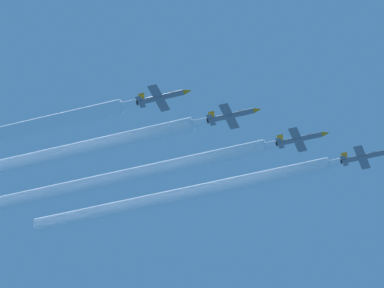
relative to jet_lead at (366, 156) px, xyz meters
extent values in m
cylinder|color=slate|center=(0.00, -0.30, -0.03)|extent=(1.05, 9.03, 1.05)
ellipsoid|color=black|center=(0.00, 1.69, 0.42)|extent=(0.58, 2.09, 0.47)
cube|color=slate|center=(0.00, -0.75, -0.10)|extent=(7.61, 1.81, 0.11)
cube|color=slate|center=(0.00, -4.40, -0.03)|extent=(3.23, 1.05, 0.11)
cube|color=orange|center=(0.00, -4.32, 1.30)|extent=(0.10, 1.24, 1.62)
cylinder|color=black|center=(0.00, -5.05, -0.03)|extent=(0.78, 0.57, 0.78)
cylinder|color=slate|center=(11.01, -10.67, -1.18)|extent=(1.05, 9.03, 1.05)
cone|color=orange|center=(11.01, -5.39, -1.18)|extent=(0.99, 1.52, 0.99)
ellipsoid|color=black|center=(11.01, -8.68, -0.74)|extent=(0.58, 2.09, 0.47)
cube|color=slate|center=(11.01, -11.12, -1.26)|extent=(7.61, 1.81, 0.11)
cube|color=slate|center=(11.01, -14.77, -1.18)|extent=(3.23, 1.05, 0.11)
cube|color=orange|center=(11.01, -14.69, 0.15)|extent=(0.10, 1.24, 1.62)
cylinder|color=black|center=(11.01, -15.42, -1.18)|extent=(0.78, 0.57, 0.78)
cylinder|color=slate|center=(23.60, -20.80, -2.46)|extent=(1.05, 9.03, 1.05)
cone|color=orange|center=(23.60, -15.53, -2.46)|extent=(0.99, 1.52, 0.99)
ellipsoid|color=black|center=(23.60, -18.82, -2.01)|extent=(0.58, 2.09, 0.47)
cube|color=slate|center=(23.60, -21.26, -2.53)|extent=(7.61, 1.81, 0.11)
cube|color=slate|center=(23.60, -24.90, -2.46)|extent=(3.23, 1.05, 0.11)
cube|color=orange|center=(23.60, -24.83, -1.12)|extent=(0.10, 1.24, 1.62)
cylinder|color=black|center=(23.60, -25.56, -2.46)|extent=(0.78, 0.57, 0.78)
cylinder|color=slate|center=(34.90, -30.95, -4.27)|extent=(1.05, 9.03, 1.05)
cone|color=orange|center=(34.90, -25.67, -4.27)|extent=(0.99, 1.52, 0.99)
ellipsoid|color=black|center=(34.90, -28.96, -3.82)|extent=(0.58, 2.09, 0.47)
cube|color=slate|center=(34.90, -31.40, -4.35)|extent=(7.61, 1.81, 0.11)
cube|color=slate|center=(34.90, -35.05, -4.27)|extent=(3.23, 1.05, 0.11)
cube|color=orange|center=(34.90, -34.97, -2.94)|extent=(0.10, 1.24, 1.62)
cylinder|color=black|center=(34.90, -35.71, -4.27)|extent=(0.78, 0.57, 0.78)
cylinder|color=white|center=(0.00, -33.19, -0.03)|extent=(1.51, 56.14, 1.51)
cylinder|color=white|center=(0.00, -39.92, -0.03)|extent=(2.88, 64.56, 2.88)
cylinder|color=white|center=(11.01, -41.56, -1.18)|extent=(1.51, 52.15, 1.51)
cylinder|color=white|center=(11.01, -47.82, -1.18)|extent=(2.88, 59.97, 2.88)
cylinder|color=white|center=(23.60, -60.19, -2.46)|extent=(1.51, 69.15, 1.51)
cylinder|color=white|center=(23.60, -68.49, -2.46)|extent=(2.88, 79.52, 2.88)
camera|label=1|loc=(219.88, 38.95, -176.97)|focal=131.90mm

